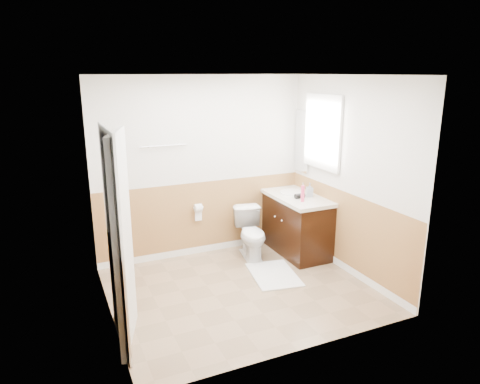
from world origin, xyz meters
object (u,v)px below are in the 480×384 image
toilet (252,234)px  lotion_bottle (303,194)px  bath_mat (274,275)px  soap_dispenser (310,190)px  vanity_cabinet (297,226)px

toilet → lotion_bottle: lotion_bottle is taller
toilet → bath_mat: bearing=-80.1°
lotion_bottle → soap_dispenser: 0.28m
lotion_bottle → soap_dispenser: size_ratio=1.13×
bath_mat → lotion_bottle: bearing=25.6°
vanity_cabinet → lotion_bottle: lotion_bottle is taller
bath_mat → soap_dispenser: soap_dispenser is taller
bath_mat → toilet: bearing=90.0°
toilet → lotion_bottle: 0.92m
vanity_cabinet → soap_dispenser: size_ratio=5.65×
toilet → soap_dispenser: (0.78, -0.22, 0.60)m
toilet → soap_dispenser: soap_dispenser is taller
vanity_cabinet → soap_dispenser: soap_dispenser is taller
bath_mat → vanity_cabinet: size_ratio=0.73×
bath_mat → lotion_bottle: size_ratio=3.64×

